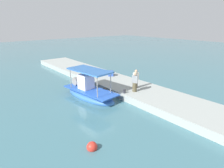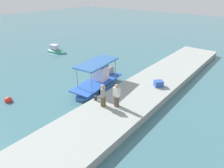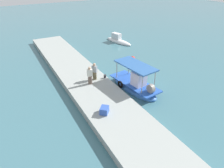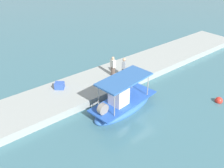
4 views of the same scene
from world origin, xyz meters
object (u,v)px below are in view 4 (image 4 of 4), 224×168
Objects in this scene: mooring_bollard at (129,79)px; marker_buoy at (219,101)px; fisherman_by_crate at (113,67)px; cargo_crate at (60,86)px; fisherman_near_bollard at (124,68)px; main_fishing_boat at (123,103)px.

mooring_bollard is 7.21m from marker_buoy.
marker_buoy is at bearing 118.85° from fisherman_by_crate.
mooring_bollard is (-0.35, 1.75, -0.61)m from fisherman_by_crate.
cargo_crate is (5.12, -2.66, 0.09)m from mooring_bollard.
fisherman_near_bollard is at bearing 162.78° from cargo_crate.
mooring_bollard is at bearing 152.57° from cargo_crate.
fisherman_by_crate is at bearing -51.44° from fisherman_near_bollard.
cargo_crate is at bearing -17.22° from fisherman_near_bollard.
marker_buoy is at bearing 123.12° from mooring_bollard.
fisherman_by_crate is at bearing -61.15° from marker_buoy.
cargo_crate is (5.37, -1.66, -0.52)m from fisherman_near_bollard.
main_fishing_boat reaches higher than fisherman_by_crate.
marker_buoy is (-9.04, 8.67, -0.74)m from cargo_crate.
fisherman_by_crate is at bearing -78.57° from mooring_bollard.
fisherman_by_crate is at bearing -119.38° from main_fishing_boat.
fisherman_by_crate is 4.94× the size of mooring_bollard.
mooring_bollard is at bearing -56.88° from marker_buoy.
cargo_crate is at bearing -27.43° from mooring_bollard.
main_fishing_boat reaches higher than mooring_bollard.
fisherman_near_bollard is at bearing 128.56° from fisherman_by_crate.
fisherman_near_bollard reaches higher than marker_buoy.
fisherman_near_bollard is 1.19m from mooring_bollard.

